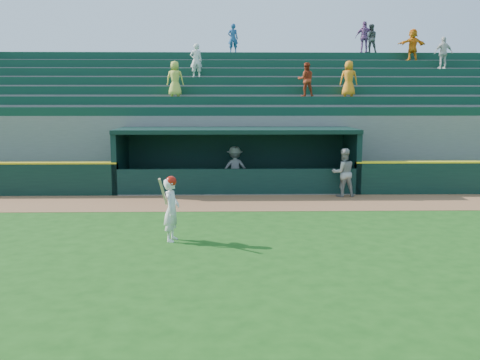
{
  "coord_description": "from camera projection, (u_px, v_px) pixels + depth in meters",
  "views": [
    {
      "loc": [
        -0.34,
        -13.46,
        3.54
      ],
      "look_at": [
        0.0,
        1.6,
        1.3
      ],
      "focal_mm": 40.0,
      "sensor_mm": 36.0,
      "label": 1
    }
  ],
  "objects": [
    {
      "name": "dugout_player_front",
      "position": [
        343.0,
        173.0,
        19.79
      ],
      "size": [
        0.96,
        0.79,
        1.8
      ],
      "primitive_type": "imported",
      "rotation": [
        0.0,
        0.0,
        3.27
      ],
      "color": "gray",
      "rests_on": "ground"
    },
    {
      "name": "dugout_player_inside",
      "position": [
        235.0,
        168.0,
        21.43
      ],
      "size": [
        1.19,
        0.78,
        1.74
      ],
      "primitive_type": "imported",
      "rotation": [
        0.0,
        0.0,
        3.27
      ],
      "color": "gray",
      "rests_on": "ground"
    },
    {
      "name": "batter_at_plate",
      "position": [
        172.0,
        208.0,
        13.51
      ],
      "size": [
        0.51,
        0.8,
        1.69
      ],
      "color": "silver",
      "rests_on": "ground"
    },
    {
      "name": "ground",
      "position": [
        241.0,
        239.0,
        13.84
      ],
      "size": [
        120.0,
        120.0,
        0.0
      ],
      "primitive_type": "plane",
      "color": "#194A12",
      "rests_on": "ground"
    },
    {
      "name": "stands",
      "position": [
        236.0,
        124.0,
        25.92
      ],
      "size": [
        34.5,
        6.25,
        7.56
      ],
      "color": "slate",
      "rests_on": "ground"
    },
    {
      "name": "dugout",
      "position": [
        236.0,
        155.0,
        21.56
      ],
      "size": [
        9.4,
        2.8,
        2.46
      ],
      "color": "slate",
      "rests_on": "ground"
    },
    {
      "name": "warning_track",
      "position": [
        238.0,
        203.0,
        18.68
      ],
      "size": [
        40.0,
        3.0,
        0.01
      ],
      "primitive_type": "cube",
      "color": "brown",
      "rests_on": "ground"
    }
  ]
}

